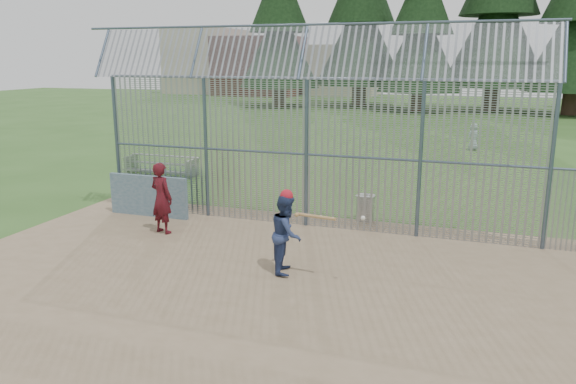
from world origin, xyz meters
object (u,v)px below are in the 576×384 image
at_px(dugout_wall, 149,196).
at_px(bleacher, 161,164).
at_px(trash_can, 365,208).
at_px(batter, 287,234).
at_px(onlooker, 162,198).

xyz_separation_m(dugout_wall, bleacher, (-2.88, 5.36, -0.21)).
xyz_separation_m(dugout_wall, trash_can, (6.05, 1.61, -0.24)).
height_order(batter, bleacher, batter).
bearing_deg(dugout_wall, onlooker, -45.90).
xyz_separation_m(dugout_wall, onlooker, (1.23, -1.27, 0.34)).
bearing_deg(batter, dugout_wall, 48.92).
bearing_deg(onlooker, dugout_wall, -29.92).
distance_m(batter, bleacher, 11.54).
height_order(dugout_wall, onlooker, onlooker).
bearing_deg(dugout_wall, trash_can, 14.93).
bearing_deg(onlooker, trash_can, -133.10).
relative_size(onlooker, trash_can, 2.29).
relative_size(batter, onlooker, 0.91).
xyz_separation_m(trash_can, bleacher, (-8.93, 3.75, 0.03)).
xyz_separation_m(batter, onlooker, (-4.00, 1.56, 0.09)).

